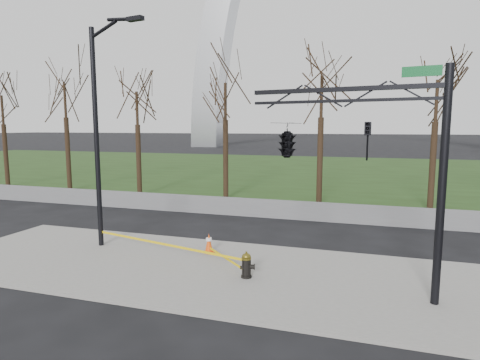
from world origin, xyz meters
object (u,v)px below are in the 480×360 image
(traffic_cone, at_px, (209,243))
(traffic_signal_mast, at_px, (313,141))
(fire_hydrant, at_px, (247,266))
(street_light, at_px, (100,122))

(traffic_cone, distance_m, traffic_signal_mast, 5.55)
(fire_hydrant, height_order, traffic_signal_mast, traffic_signal_mast)
(traffic_cone, distance_m, street_light, 5.84)
(street_light, relative_size, traffic_signal_mast, 1.37)
(street_light, bearing_deg, traffic_signal_mast, 0.50)
(fire_hydrant, bearing_deg, street_light, 152.29)
(fire_hydrant, bearing_deg, traffic_cone, 122.29)
(fire_hydrant, distance_m, street_light, 7.45)
(traffic_signal_mast, bearing_deg, street_light, -179.87)
(traffic_cone, height_order, street_light, street_light)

